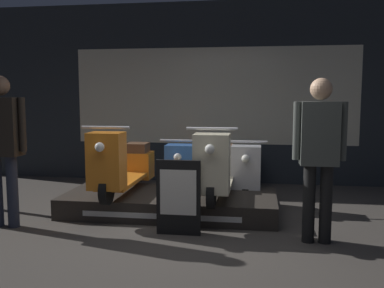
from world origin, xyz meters
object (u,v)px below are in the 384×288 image
object	(u,v)px
scooter_display_left	(123,165)
person_right_browsing	(319,148)
scooter_backrow_1	(247,173)
price_sign_board	(178,197)
scooter_display_right	(217,168)
person_left_browsing	(2,138)
scooter_backrow_0	(187,171)

from	to	relation	value
scooter_display_left	person_right_browsing	xyz separation A→B (m)	(2.41, -0.84, 0.38)
scooter_backrow_1	price_sign_board	size ratio (longest dim) A/B	2.10
scooter_display_left	scooter_display_right	xyz separation A→B (m)	(1.26, 0.00, 0.00)
person_left_browsing	scooter_backrow_0	bearing A→B (deg)	46.70
scooter_display_left	price_sign_board	bearing A→B (deg)	-42.23
scooter_display_right	scooter_backrow_1	world-z (taller)	scooter_display_right
scooter_backrow_0	person_left_browsing	size ratio (longest dim) A/B	1.00
scooter_display_left	scooter_backrow_1	world-z (taller)	scooter_display_left
person_right_browsing	price_sign_board	world-z (taller)	person_right_browsing
scooter_display_right	scooter_backrow_1	bearing A→B (deg)	72.76
person_left_browsing	person_right_browsing	distance (m)	3.60
scooter_display_left	scooter_backrow_0	world-z (taller)	scooter_display_left
scooter_display_right	person_right_browsing	world-z (taller)	person_right_browsing
scooter_display_left	person_left_browsing	world-z (taller)	person_left_browsing
scooter_backrow_0	person_left_browsing	xyz separation A→B (m)	(-1.87, -1.99, 0.70)
scooter_backrow_0	person_left_browsing	distance (m)	2.82
scooter_backrow_0	scooter_backrow_1	bearing A→B (deg)	0.00
scooter_display_right	person_left_browsing	world-z (taller)	person_left_browsing
scooter_display_left	person_right_browsing	distance (m)	2.58
price_sign_board	person_right_browsing	bearing A→B (deg)	-0.71
scooter_backrow_1	person_right_browsing	bearing A→B (deg)	-68.24
scooter_display_right	person_left_browsing	size ratio (longest dim) A/B	1.00
scooter_backrow_1	scooter_display_right	bearing A→B (deg)	-107.24
scooter_display_right	price_sign_board	distance (m)	0.92
scooter_display_left	scooter_backrow_1	bearing A→B (deg)	35.47
scooter_display_left	scooter_backrow_1	xyz separation A→B (m)	(1.61, 1.15, -0.27)
scooter_backrow_1	scooter_backrow_0	bearing A→B (deg)	180.00
scooter_backrow_1	person_left_browsing	xyz separation A→B (m)	(-2.80, -1.99, 0.70)
scooter_display_right	scooter_backrow_1	distance (m)	1.23
scooter_backrow_0	scooter_display_right	bearing A→B (deg)	-63.41
scooter_display_left	scooter_backrow_0	bearing A→B (deg)	59.35
scooter_display_left	price_sign_board	xyz separation A→B (m)	(0.90, -0.82, -0.21)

